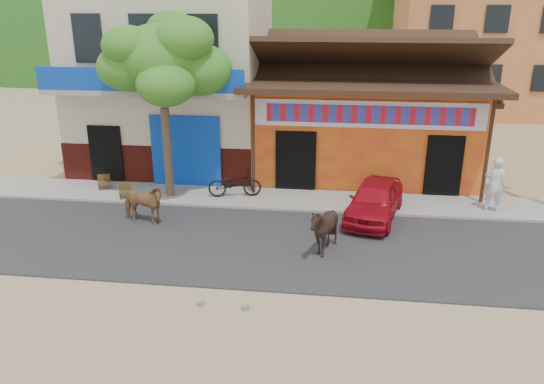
% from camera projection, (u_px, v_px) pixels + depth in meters
% --- Properties ---
extents(ground, '(120.00, 120.00, 0.00)m').
position_uv_depth(ground, '(287.00, 294.00, 12.26)').
color(ground, '#9E825B').
rests_on(ground, ground).
extents(road, '(60.00, 5.00, 0.04)m').
position_uv_depth(road, '(296.00, 246.00, 14.59)').
color(road, '#28282B').
rests_on(road, ground).
extents(sidewalk, '(60.00, 2.00, 0.12)m').
position_uv_depth(sidewalk, '(305.00, 200.00, 17.84)').
color(sidewalk, gray).
rests_on(sidewalk, ground).
extents(dance_club, '(8.00, 6.00, 3.60)m').
position_uv_depth(dance_club, '(363.00, 125.00, 20.75)').
color(dance_club, orange).
rests_on(dance_club, ground).
extents(cafe_building, '(7.00, 6.00, 7.00)m').
position_uv_depth(cafe_building, '(175.00, 78.00, 21.05)').
color(cafe_building, beige).
rests_on(cafe_building, ground).
extents(apartment_front, '(9.00, 9.00, 12.00)m').
position_uv_depth(apartment_front, '(478.00, 8.00, 31.56)').
color(apartment_front, '#CC723F').
rests_on(apartment_front, ground).
extents(tree, '(3.00, 3.00, 6.00)m').
position_uv_depth(tree, '(164.00, 108.00, 17.16)').
color(tree, '#2D721E').
rests_on(tree, sidewalk).
extents(cow_tan, '(1.51, 0.85, 1.21)m').
position_uv_depth(cow_tan, '(143.00, 204.00, 15.91)').
color(cow_tan, '#93623B').
rests_on(cow_tan, road).
extents(cow_dark, '(1.64, 1.58, 1.39)m').
position_uv_depth(cow_dark, '(324.00, 229.00, 13.92)').
color(cow_dark, black).
rests_on(cow_dark, road).
extents(red_car, '(2.22, 3.72, 1.18)m').
position_uv_depth(red_car, '(375.00, 200.00, 16.27)').
color(red_car, '#AC0C1B').
rests_on(red_car, road).
extents(scooter, '(1.88, 0.99, 0.94)m').
position_uv_depth(scooter, '(235.00, 183.00, 17.88)').
color(scooter, black).
rests_on(scooter, sidewalk).
extents(pedestrian, '(0.72, 0.56, 1.74)m').
position_uv_depth(pedestrian, '(495.00, 184.00, 16.55)').
color(pedestrian, white).
rests_on(pedestrian, sidewalk).
extents(cafe_chair_left, '(0.55, 0.55, 0.90)m').
position_uv_depth(cafe_chair_left, '(103.00, 177.00, 18.61)').
color(cafe_chair_left, '#4B3619').
rests_on(cafe_chair_left, sidewalk).
extents(cafe_chair_right, '(0.51, 0.51, 0.84)m').
position_uv_depth(cafe_chair_right, '(125.00, 186.00, 17.73)').
color(cafe_chair_right, '#453117').
rests_on(cafe_chair_right, sidewalk).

